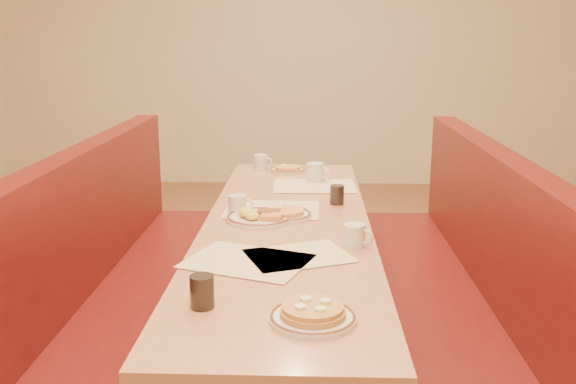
{
  "coord_description": "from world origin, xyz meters",
  "views": [
    {
      "loc": [
        0.1,
        -2.6,
        1.52
      ],
      "look_at": [
        0.0,
        0.14,
        0.85
      ],
      "focal_mm": 40.0,
      "sensor_mm": 36.0,
      "label": 1
    }
  ],
  "objects_px": {
    "diner_table": "(287,305)",
    "coffee_mug_c": "(316,172)",
    "coffee_mug_d": "(261,162)",
    "soda_tumbler_mid": "(337,195)",
    "pancake_plate": "(313,315)",
    "booth_left": "(121,306)",
    "eggs_plate": "(259,217)",
    "coffee_mug_b": "(238,204)",
    "soda_tumbler_near": "(202,292)",
    "booth_right": "(456,311)",
    "coffee_mug_a": "(355,235)"
  },
  "relations": [
    {
      "from": "diner_table",
      "to": "coffee_mug_c",
      "type": "relative_size",
      "value": 19.31
    },
    {
      "from": "coffee_mug_d",
      "to": "soda_tumbler_mid",
      "type": "height_order",
      "value": "soda_tumbler_mid"
    },
    {
      "from": "pancake_plate",
      "to": "coffee_mug_c",
      "type": "height_order",
      "value": "coffee_mug_c"
    },
    {
      "from": "booth_left",
      "to": "eggs_plate",
      "type": "bearing_deg",
      "value": 2.6
    },
    {
      "from": "booth_left",
      "to": "coffee_mug_b",
      "type": "relative_size",
      "value": 22.24
    },
    {
      "from": "soda_tumbler_mid",
      "to": "pancake_plate",
      "type": "bearing_deg",
      "value": -95.2
    },
    {
      "from": "diner_table",
      "to": "booth_left",
      "type": "bearing_deg",
      "value": 180.0
    },
    {
      "from": "pancake_plate",
      "to": "soda_tumbler_near",
      "type": "distance_m",
      "value": 0.33
    },
    {
      "from": "pancake_plate",
      "to": "eggs_plate",
      "type": "xyz_separation_m",
      "value": [
        -0.23,
        0.98,
        -0.0
      ]
    },
    {
      "from": "diner_table",
      "to": "coffee_mug_b",
      "type": "xyz_separation_m",
      "value": [
        -0.22,
        0.13,
        0.42
      ]
    },
    {
      "from": "booth_left",
      "to": "coffee_mug_c",
      "type": "height_order",
      "value": "booth_left"
    },
    {
      "from": "eggs_plate",
      "to": "coffee_mug_c",
      "type": "xyz_separation_m",
      "value": [
        0.25,
        0.76,
        0.04
      ]
    },
    {
      "from": "booth_right",
      "to": "pancake_plate",
      "type": "bearing_deg",
      "value": -123.24
    },
    {
      "from": "booth_left",
      "to": "soda_tumbler_mid",
      "type": "height_order",
      "value": "booth_left"
    },
    {
      "from": "diner_table",
      "to": "booth_left",
      "type": "distance_m",
      "value": 0.73
    },
    {
      "from": "diner_table",
      "to": "coffee_mug_a",
      "type": "bearing_deg",
      "value": -48.77
    },
    {
      "from": "booth_left",
      "to": "coffee_mug_c",
      "type": "bearing_deg",
      "value": 42.58
    },
    {
      "from": "booth_left",
      "to": "coffee_mug_d",
      "type": "distance_m",
      "value": 1.3
    },
    {
      "from": "coffee_mug_a",
      "to": "coffee_mug_c",
      "type": "xyz_separation_m",
      "value": [
        -0.14,
        1.09,
        0.01
      ]
    },
    {
      "from": "diner_table",
      "to": "coffee_mug_a",
      "type": "height_order",
      "value": "coffee_mug_a"
    },
    {
      "from": "coffee_mug_a",
      "to": "coffee_mug_b",
      "type": "distance_m",
      "value": 0.65
    },
    {
      "from": "eggs_plate",
      "to": "coffee_mug_b",
      "type": "xyz_separation_m",
      "value": [
        -0.1,
        0.1,
        0.03
      ]
    },
    {
      "from": "eggs_plate",
      "to": "coffee_mug_d",
      "type": "xyz_separation_m",
      "value": [
        -0.07,
        1.07,
        0.03
      ]
    },
    {
      "from": "coffee_mug_a",
      "to": "soda_tumbler_near",
      "type": "bearing_deg",
      "value": -106.99
    },
    {
      "from": "coffee_mug_b",
      "to": "soda_tumbler_near",
      "type": "relative_size",
      "value": 1.14
    },
    {
      "from": "diner_table",
      "to": "coffee_mug_b",
      "type": "bearing_deg",
      "value": 149.42
    },
    {
      "from": "coffee_mug_a",
      "to": "coffee_mug_c",
      "type": "height_order",
      "value": "coffee_mug_c"
    },
    {
      "from": "coffee_mug_b",
      "to": "soda_tumbler_near",
      "type": "height_order",
      "value": "soda_tumbler_near"
    },
    {
      "from": "soda_tumbler_near",
      "to": "soda_tumbler_mid",
      "type": "bearing_deg",
      "value": 69.86
    },
    {
      "from": "coffee_mug_a",
      "to": "booth_right",
      "type": "bearing_deg",
      "value": 56.47
    },
    {
      "from": "soda_tumbler_near",
      "to": "diner_table",
      "type": "bearing_deg",
      "value": 76.27
    },
    {
      "from": "coffee_mug_a",
      "to": "coffee_mug_c",
      "type": "relative_size",
      "value": 0.86
    },
    {
      "from": "diner_table",
      "to": "pancake_plate",
      "type": "bearing_deg",
      "value": -83.54
    },
    {
      "from": "booth_left",
      "to": "coffee_mug_a",
      "type": "relative_size",
      "value": 22.42
    },
    {
      "from": "booth_right",
      "to": "coffee_mug_d",
      "type": "xyz_separation_m",
      "value": [
        -0.93,
        1.1,
        0.43
      ]
    },
    {
      "from": "booth_left",
      "to": "coffee_mug_d",
      "type": "bearing_deg",
      "value": 63.91
    },
    {
      "from": "booth_right",
      "to": "coffee_mug_a",
      "type": "relative_size",
      "value": 22.42
    },
    {
      "from": "coffee_mug_c",
      "to": "booth_left",
      "type": "bearing_deg",
      "value": -114.56
    },
    {
      "from": "coffee_mug_c",
      "to": "soda_tumbler_near",
      "type": "height_order",
      "value": "coffee_mug_c"
    },
    {
      "from": "pancake_plate",
      "to": "coffee_mug_c",
      "type": "relative_size",
      "value": 1.9
    },
    {
      "from": "booth_left",
      "to": "coffee_mug_a",
      "type": "xyz_separation_m",
      "value": [
        1.0,
        -0.3,
        0.43
      ]
    },
    {
      "from": "soda_tumbler_mid",
      "to": "eggs_plate",
      "type": "bearing_deg",
      "value": -139.91
    },
    {
      "from": "pancake_plate",
      "to": "soda_tumbler_near",
      "type": "xyz_separation_m",
      "value": [
        -0.32,
        0.08,
        0.03
      ]
    },
    {
      "from": "booth_left",
      "to": "coffee_mug_c",
      "type": "xyz_separation_m",
      "value": [
        0.86,
        0.79,
        0.44
      ]
    },
    {
      "from": "coffee_mug_b",
      "to": "coffee_mug_c",
      "type": "xyz_separation_m",
      "value": [
        0.35,
        0.66,
        0.01
      ]
    },
    {
      "from": "soda_tumbler_mid",
      "to": "soda_tumbler_near",
      "type": "bearing_deg",
      "value": -110.14
    },
    {
      "from": "soda_tumbler_near",
      "to": "coffee_mug_a",
      "type": "bearing_deg",
      "value": 49.77
    },
    {
      "from": "booth_left",
      "to": "coffee_mug_d",
      "type": "xyz_separation_m",
      "value": [
        0.54,
        1.1,
        0.43
      ]
    },
    {
      "from": "diner_table",
      "to": "coffee_mug_b",
      "type": "relative_size",
      "value": 22.24
    },
    {
      "from": "booth_right",
      "to": "soda_tumbler_near",
      "type": "xyz_separation_m",
      "value": [
        -0.95,
        -0.87,
        0.44
      ]
    }
  ]
}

